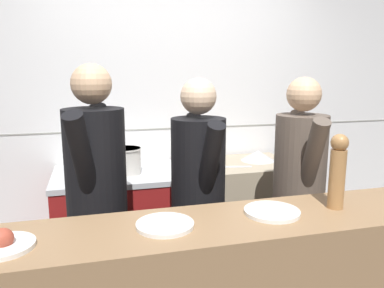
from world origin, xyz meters
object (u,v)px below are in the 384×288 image
at_px(plated_dish_dessert, 272,212).
at_px(chefs_knife, 225,167).
at_px(stock_pot, 126,160).
at_px(chef_head_cook, 97,196).
at_px(pepper_mill, 338,170).
at_px(chef_line, 299,189).
at_px(oven_range, 119,224).
at_px(mixing_bowl_steel, 258,155).
at_px(plated_dish_main, 3,244).
at_px(plated_dish_appetiser, 165,225).
at_px(chef_sous, 198,196).

bearing_deg(plated_dish_dessert, chefs_knife, 79.39).
height_order(stock_pot, chef_head_cook, chef_head_cook).
xyz_separation_m(stock_pot, plated_dish_dessert, (0.55, -1.35, 0.03)).
height_order(pepper_mill, chef_line, chef_line).
relative_size(oven_range, chefs_knife, 2.65).
xyz_separation_m(mixing_bowl_steel, chef_line, (-0.11, -0.86, -0.03)).
relative_size(plated_dish_main, pepper_mill, 0.63).
height_order(plated_dish_main, chef_head_cook, chef_head_cook).
relative_size(mixing_bowl_steel, chefs_knife, 0.80).
bearing_deg(oven_range, plated_dish_main, -109.13).
height_order(oven_range, stock_pot, stock_pot).
distance_m(stock_pot, plated_dish_appetiser, 1.37).
relative_size(plated_dish_appetiser, chef_head_cook, 0.15).
xyz_separation_m(chef_head_cook, chef_line, (1.27, -0.08, -0.04)).
height_order(plated_dish_main, plated_dish_appetiser, plated_dish_main).
relative_size(oven_range, chef_line, 0.60).
bearing_deg(mixing_bowl_steel, stock_pot, -175.13).
xyz_separation_m(mixing_bowl_steel, pepper_mill, (-0.28, -1.46, 0.27)).
bearing_deg(chef_line, chef_sous, -171.92).
distance_m(plated_dish_main, plated_dish_dessert, 1.13).
height_order(plated_dish_main, plated_dish_dessert, plated_dish_main).
bearing_deg(plated_dish_appetiser, chef_head_cook, 111.74).
bearing_deg(chefs_knife, plated_dish_main, -135.28).
relative_size(oven_range, chef_sous, 0.61).
bearing_deg(plated_dish_main, stock_pot, 67.69).
xyz_separation_m(chefs_knife, plated_dish_appetiser, (-0.75, -1.31, 0.12)).
distance_m(chef_head_cook, chef_line, 1.27).
bearing_deg(mixing_bowl_steel, chefs_knife, -156.74).
relative_size(plated_dish_appetiser, pepper_mill, 0.68).
xyz_separation_m(stock_pot, plated_dish_main, (-0.58, -1.41, 0.04)).
bearing_deg(chef_line, pepper_mill, -93.63).
bearing_deg(plated_dish_appetiser, oven_range, 94.37).
bearing_deg(chef_head_cook, plated_dish_dessert, -23.07).
xyz_separation_m(oven_range, chef_head_cook, (-0.16, -0.75, 0.51)).
relative_size(mixing_bowl_steel, chef_line, 0.18).
height_order(chefs_knife, chef_sous, chef_sous).
bearing_deg(chefs_knife, chef_line, -70.61).
xyz_separation_m(chefs_knife, plated_dish_main, (-1.37, -1.35, 0.13)).
relative_size(stock_pot, chefs_knife, 0.64).
distance_m(plated_dish_main, chef_sous, 1.18).
bearing_deg(chef_head_cook, chef_sous, 14.24).
xyz_separation_m(mixing_bowl_steel, chefs_knife, (-0.36, -0.16, -0.04)).
relative_size(oven_range, mixing_bowl_steel, 3.32).
relative_size(chefs_knife, plated_dish_main, 1.62).
relative_size(chefs_knife, plated_dish_appetiser, 1.49).
bearing_deg(plated_dish_main, oven_range, 70.87).
relative_size(plated_dish_dessert, pepper_mill, 0.71).
bearing_deg(oven_range, chef_line, -36.60).
distance_m(pepper_mill, chef_line, 0.68).
distance_m(plated_dish_appetiser, chef_sous, 0.74).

